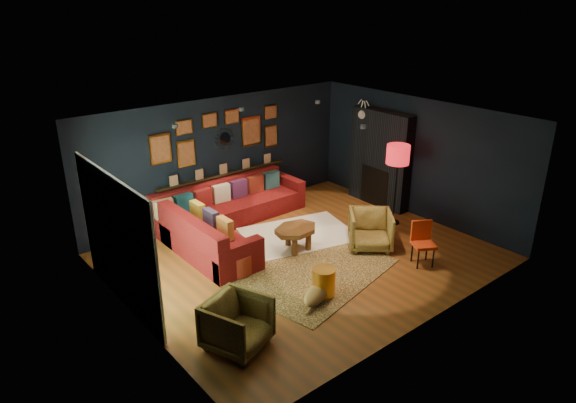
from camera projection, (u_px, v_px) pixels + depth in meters
floor at (303, 256)px, 9.67m from camera, size 6.50×6.50×0.00m
room_walls at (304, 177)px, 9.07m from camera, size 6.50×6.50×6.50m
sectional at (222, 219)px, 10.49m from camera, size 3.41×2.69×0.86m
ledge at (223, 174)px, 11.25m from camera, size 3.20×0.12×0.04m
gallery_wall at (220, 135)px, 10.93m from camera, size 3.15×0.04×1.02m
sunburst_mirror at (225, 139)px, 11.04m from camera, size 0.47×0.16×0.47m
fireplace at (380, 162)px, 11.74m from camera, size 0.31×1.60×2.20m
deer_head at (368, 113)px, 11.74m from camera, size 0.50×0.28×0.45m
sliding_door at (118, 242)px, 7.81m from camera, size 0.06×2.80×2.20m
ceiling_spots at (275, 115)px, 9.28m from camera, size 3.30×2.50×0.06m
shag_rug at (299, 234)px, 10.52m from camera, size 2.49×2.07×0.03m
leopard_rug at (314, 273)px, 9.10m from camera, size 3.09×2.49×0.02m
coffee_table at (296, 232)px, 9.75m from camera, size 0.96×0.75×0.46m
pouf at (237, 262)px, 9.03m from camera, size 0.56×0.56×0.36m
armchair_left at (237, 322)px, 7.07m from camera, size 1.00×0.97×0.81m
armchair_right at (371, 228)px, 9.87m from camera, size 1.08×1.08×0.81m
gold_stool at (324, 282)px, 8.36m from camera, size 0.39×0.39×0.48m
orange_chair at (423, 239)px, 9.28m from camera, size 0.52×0.52×0.81m
floor_lamp at (398, 158)px, 10.53m from camera, size 0.48×0.48×1.74m
dog at (317, 291)px, 8.22m from camera, size 1.12×0.87×0.32m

